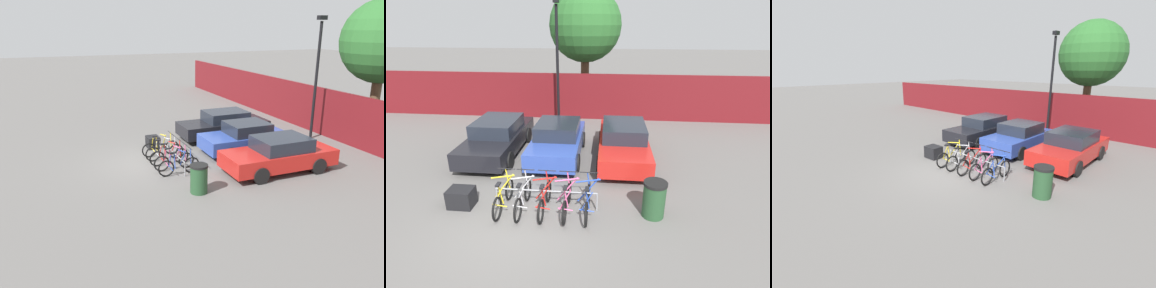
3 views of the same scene
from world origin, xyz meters
TOP-DOWN VIEW (x-y plane):
  - ground_plane at (0.00, 0.00)m, footprint 120.00×120.00m
  - hoarding_wall at (0.00, 9.50)m, footprint 36.00×0.16m
  - bike_rack at (0.61, 0.68)m, footprint 2.91×0.04m
  - bicycle_yellow at (-0.58, 0.53)m, footprint 0.68×1.71m
  - bicycle_silver at (-0.01, 0.53)m, footprint 0.68×1.71m
  - bicycle_red at (0.61, 0.53)m, footprint 0.68×1.71m
  - bicycle_pink at (1.22, 0.53)m, footprint 0.68×1.71m
  - bicycle_blue at (1.80, 0.53)m, footprint 0.68×1.71m
  - car_black at (-2.08, 4.39)m, footprint 1.91×4.57m
  - car_blue at (0.37, 4.25)m, footprint 1.91×3.97m
  - car_red at (2.90, 4.33)m, footprint 1.91×4.51m
  - lamp_post at (-0.28, 8.50)m, footprint 0.24×0.44m
  - trash_bin at (3.58, 0.60)m, footprint 0.63×0.63m
  - cargo_crate at (-1.82, 0.54)m, footprint 0.70×0.56m
  - tree_behind_hoarding at (0.86, 11.30)m, footprint 4.01×4.01m

SIDE VIEW (x-z plane):
  - ground_plane at x=0.00m, z-range 0.00..0.00m
  - cargo_crate at x=-1.82m, z-range 0.00..0.55m
  - bicycle_yellow at x=-0.58m, z-range -0.15..0.90m
  - bicycle_silver at x=-0.01m, z-range -0.15..0.90m
  - bicycle_red at x=0.61m, z-range -0.15..0.90m
  - bicycle_pink at x=1.22m, z-range -0.15..0.90m
  - bicycle_blue at x=1.80m, z-range -0.15..0.90m
  - bike_rack at x=0.61m, z-range 0.19..0.76m
  - trash_bin at x=3.58m, z-range 0.00..1.03m
  - car_blue at x=0.37m, z-range -0.01..1.39m
  - car_red at x=2.90m, z-range -0.01..1.39m
  - car_black at x=-2.08m, z-range -0.01..1.39m
  - hoarding_wall at x=0.00m, z-range 0.00..2.45m
  - lamp_post at x=-0.28m, z-range 0.35..6.35m
  - tree_behind_hoarding at x=0.86m, z-range 1.38..8.21m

